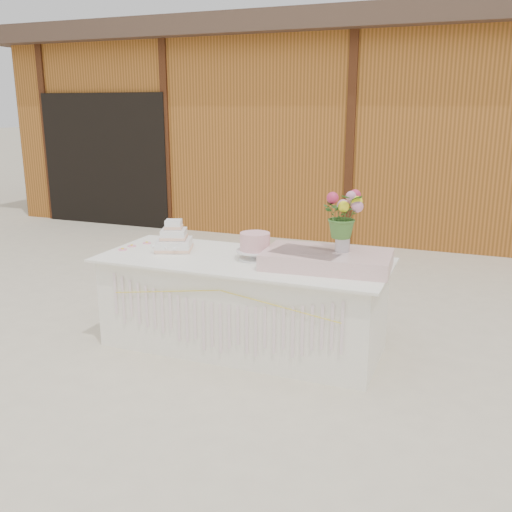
{
  "coord_description": "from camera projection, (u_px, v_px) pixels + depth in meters",
  "views": [
    {
      "loc": [
        1.75,
        -4.18,
        1.99
      ],
      "look_at": [
        0.0,
        0.3,
        0.72
      ],
      "focal_mm": 40.0,
      "sensor_mm": 36.0,
      "label": 1
    }
  ],
  "objects": [
    {
      "name": "loose_flowers",
      "position": [
        138.0,
        245.0,
        5.11
      ],
      "size": [
        0.27,
        0.41,
        0.02
      ],
      "primitive_type": null,
      "rotation": [
        0.0,
        0.0,
        -0.35
      ],
      "color": "pink",
      "rests_on": "cake_table"
    },
    {
      "name": "cake_table",
      "position": [
        243.0,
        303.0,
        4.79
      ],
      "size": [
        2.4,
        1.0,
        0.77
      ],
      "color": "white",
      "rests_on": "ground"
    },
    {
      "name": "satin_runner",
      "position": [
        327.0,
        259.0,
        4.44
      ],
      "size": [
        1.01,
        0.63,
        0.12
      ],
      "primitive_type": "cube",
      "rotation": [
        0.0,
        0.0,
        0.07
      ],
      "color": "beige",
      "rests_on": "cake_table"
    },
    {
      "name": "ground",
      "position": [
        243.0,
        345.0,
        4.89
      ],
      "size": [
        80.0,
        80.0,
        0.0
      ],
      "primitive_type": "plane",
      "color": "beige",
      "rests_on": "ground"
    },
    {
      "name": "flower_vase",
      "position": [
        343.0,
        242.0,
        4.42
      ],
      "size": [
        0.11,
        0.11,
        0.16
      ],
      "primitive_type": "cylinder",
      "color": "#B2B1B6",
      "rests_on": "satin_runner"
    },
    {
      "name": "pink_cake_stand",
      "position": [
        255.0,
        245.0,
        4.64
      ],
      "size": [
        0.31,
        0.31,
        0.22
      ],
      "color": "white",
      "rests_on": "cake_table"
    },
    {
      "name": "bouquet",
      "position": [
        344.0,
        209.0,
        4.36
      ],
      "size": [
        0.38,
        0.35,
        0.35
      ],
      "primitive_type": "imported",
      "rotation": [
        0.0,
        0.0,
        0.28
      ],
      "color": "#41712D",
      "rests_on": "flower_vase"
    },
    {
      "name": "barn",
      "position": [
        375.0,
        125.0,
        9.87
      ],
      "size": [
        12.6,
        4.6,
        3.3
      ],
      "color": "#A05A21",
      "rests_on": "ground"
    },
    {
      "name": "wedding_cake",
      "position": [
        174.0,
        240.0,
        4.95
      ],
      "size": [
        0.39,
        0.39,
        0.27
      ],
      "rotation": [
        0.0,
        0.0,
        0.36
      ],
      "color": "white",
      "rests_on": "cake_table"
    }
  ]
}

